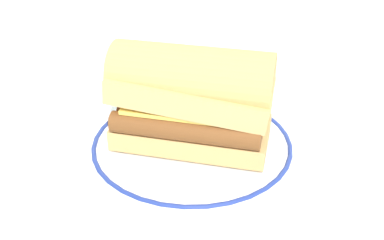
{
  "coord_description": "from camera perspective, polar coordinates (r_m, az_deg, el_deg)",
  "views": [
    {
      "loc": [
        0.05,
        -0.46,
        0.34
      ],
      "look_at": [
        0.01,
        0.03,
        0.04
      ],
      "focal_mm": 43.11,
      "sensor_mm": 36.0,
      "label": 1
    }
  ],
  "objects": [
    {
      "name": "sausage_sandwich",
      "position": [
        0.56,
        0.0,
        2.85
      ],
      "size": [
        0.21,
        0.13,
        0.13
      ],
      "rotation": [
        0.0,
        0.0,
        -0.16
      ],
      "color": "tan",
      "rests_on": "plate"
    },
    {
      "name": "ground_plane",
      "position": [
        0.58,
        -1.49,
        -5.19
      ],
      "size": [
        1.5,
        1.5,
        0.0
      ],
      "primitive_type": "plane",
      "color": "white"
    },
    {
      "name": "plate",
      "position": [
        0.59,
        -0.0,
        -3.09
      ],
      "size": [
        0.28,
        0.28,
        0.01
      ],
      "color": "white",
      "rests_on": "ground_plane"
    },
    {
      "name": "drinking_glass",
      "position": [
        0.74,
        -8.59,
        6.7
      ],
      "size": [
        0.06,
        0.06,
        0.09
      ],
      "color": "silver",
      "rests_on": "ground_plane"
    }
  ]
}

